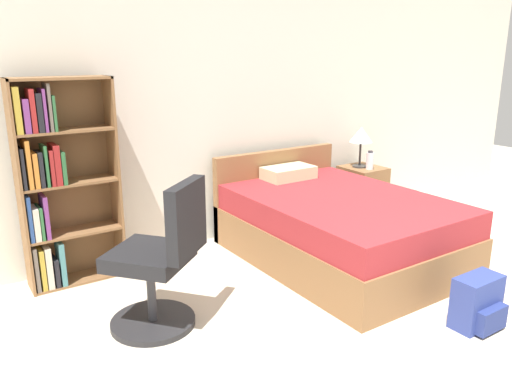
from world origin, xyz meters
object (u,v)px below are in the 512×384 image
(bed, at_px, (335,226))
(bookshelf, at_px, (56,184))
(table_lamp, at_px, (361,136))
(office_chair, at_px, (161,263))
(nightstand, at_px, (362,191))
(backpack_blue, at_px, (478,303))
(water_bottle, at_px, (370,161))

(bed, bearing_deg, bookshelf, 159.01)
(table_lamp, bearing_deg, office_chair, -159.97)
(bed, distance_m, nightstand, 1.33)
(office_chair, height_order, backpack_blue, office_chair)
(bed, xyz_separation_m, table_lamp, (1.06, 0.78, 0.61))
(bed, relative_size, office_chair, 1.96)
(table_lamp, xyz_separation_m, backpack_blue, (-1.05, -2.20, -0.74))
(office_chair, bearing_deg, nightstand, 19.32)
(bookshelf, distance_m, water_bottle, 3.23)
(office_chair, xyz_separation_m, nightstand, (2.85, 1.00, -0.18))
(nightstand, height_order, backpack_blue, nightstand)
(bookshelf, height_order, office_chair, bookshelf)
(bookshelf, relative_size, backpack_blue, 4.51)
(water_bottle, bearing_deg, table_lamp, 96.37)
(table_lamp, bearing_deg, backpack_blue, -115.64)
(table_lamp, xyz_separation_m, water_bottle, (0.02, -0.14, -0.25))
(bed, distance_m, water_bottle, 1.30)
(water_bottle, bearing_deg, bed, -149.20)
(bed, bearing_deg, water_bottle, 30.80)
(table_lamp, bearing_deg, bed, -143.67)
(bed, xyz_separation_m, backpack_blue, (0.00, -1.42, -0.13))
(bookshelf, relative_size, water_bottle, 7.97)
(office_chair, relative_size, backpack_blue, 2.85)
(bookshelf, distance_m, office_chair, 1.19)
(table_lamp, bearing_deg, bookshelf, 179.18)
(bed, distance_m, backpack_blue, 1.43)
(bed, relative_size, table_lamp, 4.46)
(bookshelf, xyz_separation_m, office_chair, (0.39, -1.07, -0.36))
(bed, relative_size, nightstand, 3.57)
(table_lamp, bearing_deg, nightstand, -37.57)
(bookshelf, bearing_deg, bed, -20.99)
(water_bottle, bearing_deg, office_chair, -162.57)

